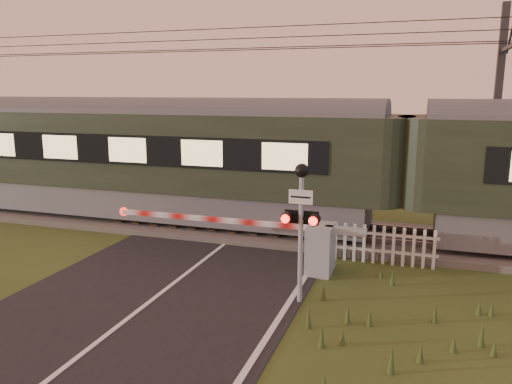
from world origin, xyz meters
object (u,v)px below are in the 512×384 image
(boom_gate, at_px, (310,245))
(catenary_mast, at_px, (496,117))
(picket_fence, at_px, (374,244))
(crossing_signal, at_px, (301,209))
(train, at_px, (404,169))

(boom_gate, xyz_separation_m, catenary_mast, (4.48, 5.20, 2.89))
(boom_gate, height_order, catenary_mast, catenary_mast)
(catenary_mast, bearing_deg, boom_gate, -130.76)
(boom_gate, height_order, picket_fence, boom_gate)
(crossing_signal, distance_m, picket_fence, 3.50)
(crossing_signal, height_order, picket_fence, crossing_signal)
(crossing_signal, height_order, catenary_mast, catenary_mast)
(train, distance_m, boom_gate, 3.89)
(train, height_order, crossing_signal, train)
(picket_fence, height_order, catenary_mast, catenary_mast)
(boom_gate, bearing_deg, catenary_mast, 49.24)
(crossing_signal, xyz_separation_m, picket_fence, (1.22, 2.92, -1.50))
(train, height_order, boom_gate, train)
(boom_gate, distance_m, crossing_signal, 2.29)
(train, xyz_separation_m, catenary_mast, (2.48, 2.23, 1.37))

